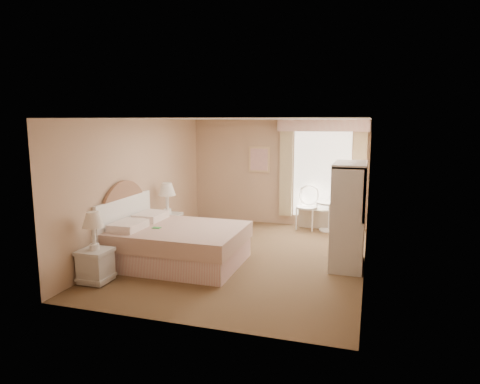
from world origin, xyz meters
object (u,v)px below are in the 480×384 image
(nightstand_far, at_px, (168,219))
(round_table, at_px, (330,211))
(cafe_chair, at_px, (308,204))
(bed, at_px, (173,243))
(nightstand_near, at_px, (95,257))
(armoire, at_px, (349,224))

(nightstand_far, bearing_deg, round_table, 30.26)
(cafe_chair, bearing_deg, round_table, 0.22)
(nightstand_far, height_order, cafe_chair, nightstand_far)
(round_table, bearing_deg, cafe_chair, 172.86)
(bed, height_order, nightstand_near, bed)
(cafe_chair, bearing_deg, nightstand_far, -136.74)
(round_table, relative_size, cafe_chair, 0.66)
(nightstand_near, distance_m, cafe_chair, 5.07)
(round_table, bearing_deg, bed, -127.99)
(cafe_chair, bearing_deg, armoire, -59.06)
(nightstand_near, height_order, armoire, armoire)
(armoire, bearing_deg, cafe_chair, 113.58)
(nightstand_far, distance_m, armoire, 3.69)
(nightstand_far, relative_size, armoire, 0.67)
(bed, distance_m, armoire, 3.05)
(armoire, bearing_deg, round_table, 102.64)
(nightstand_near, bearing_deg, armoire, 28.32)
(nightstand_far, xyz_separation_m, round_table, (3.13, 1.83, -0.01))
(nightstand_near, height_order, nightstand_far, nightstand_far)
(bed, relative_size, round_table, 3.28)
(cafe_chair, xyz_separation_m, armoire, (1.04, -2.37, 0.16))
(nightstand_far, xyz_separation_m, cafe_chair, (2.62, 1.89, 0.13))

